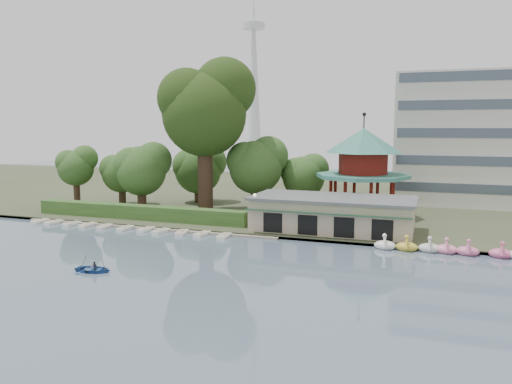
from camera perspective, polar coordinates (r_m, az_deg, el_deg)
The scene contains 14 objects.
ground_plane at distance 42.06m, azimuth -10.96°, elevation -9.72°, with size 220.00×220.00×0.00m, color slate.
shore at distance 89.78m, azimuth 6.04°, elevation -0.29°, with size 220.00×70.00×0.40m, color #424930.
embankment at distance 57.09m, azimuth -2.13°, elevation -4.83°, with size 220.00×0.60×0.30m, color gray.
dock at distance 62.35m, azimuth -12.50°, elevation -3.98°, with size 34.00×1.60×0.24m, color gray.
boathouse at distance 58.35m, azimuth 8.75°, elevation -2.42°, with size 18.60×9.39×3.90m.
pavilion at distance 67.26m, azimuth 12.11°, elevation 3.21°, with size 12.40×12.40×13.50m.
broadcast_tower at distance 186.66m, azimuth -0.27°, elevation 14.20°, with size 8.00×8.00×96.00m.
hedge at distance 66.46m, azimuth -13.23°, elevation -2.25°, with size 30.00×2.00×1.80m, color #375D26.
lamp_post at distance 57.54m, azimuth -0.14°, elevation -1.49°, with size 0.36×0.36×4.28m.
big_tree at distance 69.32m, azimuth -5.74°, elevation 9.72°, with size 12.65×11.78×21.36m.
small_trees at distance 74.17m, azimuth -6.86°, elevation 2.77°, with size 39.34×17.32×10.60m.
swan_boats at distance 52.80m, azimuth 24.63°, elevation -6.28°, with size 19.95×2.07×1.92m.
moored_rowboats at distance 62.28m, azimuth -14.80°, elevation -4.01°, with size 26.98×2.72×0.36m.
rowboat_with_passengers at distance 45.32m, azimuth -18.10°, elevation -8.09°, with size 4.74×3.60×2.01m.
Camera 1 is at (20.56, -34.53, 12.40)m, focal length 35.00 mm.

